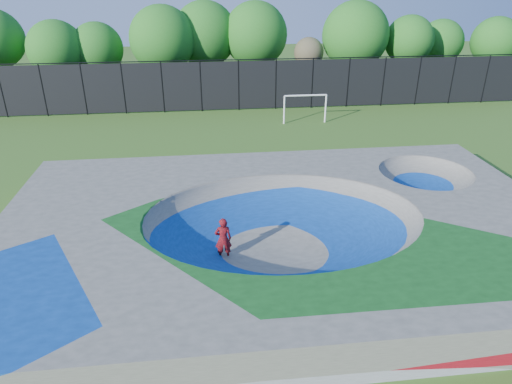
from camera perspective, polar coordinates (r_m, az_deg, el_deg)
ground at (r=18.58m, az=3.30°, el=-6.91°), size 120.00×120.00×0.00m
skate_deck at (r=18.19m, az=3.35°, el=-4.92°), size 22.00×14.00×1.50m
skater at (r=17.43m, az=-4.12°, el=-5.88°), size 0.66×0.44×1.77m
skateboard at (r=17.89m, az=-4.03°, el=-8.24°), size 0.80×0.29×0.05m
soccer_goal at (r=34.16m, az=6.18°, el=10.95°), size 3.22×0.12×2.13m
fence at (r=37.38m, az=-2.18°, el=13.31°), size 48.09×0.09×4.04m
treeline at (r=41.62m, az=-4.31°, el=18.47°), size 52.18×7.61×8.14m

